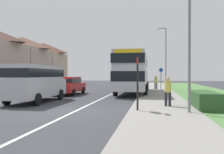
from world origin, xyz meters
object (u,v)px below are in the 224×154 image
double_decker_bus (133,71)px  street_lamp_near (187,13)px  bus_stop_sign (138,80)px  parked_van_silver (36,80)px  parked_car_red (69,85)px  street_lamp_mid (165,54)px  cycle_route_sign (161,78)px  pedestrian_at_stop (168,90)px  pedestrian_walking_away (156,82)px

double_decker_bus → street_lamp_near: 12.27m
bus_stop_sign → parked_van_silver: bearing=153.9°
double_decker_bus → parked_car_red: bearing=-157.3°
double_decker_bus → street_lamp_mid: bearing=66.1°
bus_stop_sign → cycle_route_sign: 16.23m
street_lamp_near → pedestrian_at_stop: bearing=109.1°
double_decker_bus → bus_stop_sign: bearing=-84.4°
pedestrian_at_stop → bus_stop_sign: (-1.48, -1.76, 0.56)m
parked_van_silver → pedestrian_walking_away: (7.81, 13.35, -0.43)m
double_decker_bus → bus_stop_sign: (1.11, -11.36, -0.60)m
double_decker_bus → street_lamp_mid: 8.51m
bus_stop_sign → pedestrian_at_stop: bearing=49.9°
parked_car_red → parked_van_silver: bearing=-91.1°
parked_van_silver → street_lamp_mid: 18.21m
pedestrian_at_stop → pedestrian_walking_away: bearing=91.5°
pedestrian_at_stop → street_lamp_near: (0.69, -1.99, 3.49)m
double_decker_bus → pedestrian_walking_away: 5.83m
parked_car_red → pedestrian_walking_away: 10.80m
double_decker_bus → pedestrian_walking_away: size_ratio=6.13×
cycle_route_sign → street_lamp_near: (0.53, -16.37, 3.04)m
bus_stop_sign → street_lamp_mid: bearing=83.3°
double_decker_bus → pedestrian_walking_away: (2.20, 5.27, -1.17)m
street_lamp_near → street_lamp_mid: 19.11m
cycle_route_sign → bus_stop_sign: bearing=-95.8°
street_lamp_mid → cycle_route_sign: bearing=-102.1°
street_lamp_near → street_lamp_mid: bearing=89.8°
parked_car_red → street_lamp_near: 13.28m
cycle_route_sign → parked_car_red: bearing=-139.4°
street_lamp_mid → bus_stop_sign: bearing=-96.7°
parked_car_red → cycle_route_sign: cycle_route_sign is taller
parked_car_red → cycle_route_sign: bearing=40.6°
pedestrian_at_stop → street_lamp_mid: (0.75, 17.12, 3.33)m
pedestrian_walking_away → cycle_route_sign: bearing=-41.9°
pedestrian_at_stop → street_lamp_mid: street_lamp_mid is taller
parked_van_silver → street_lamp_mid: street_lamp_mid is taller
cycle_route_sign → street_lamp_near: size_ratio=0.32×
parked_car_red → double_decker_bus: bearing=22.7°
double_decker_bus → bus_stop_sign: size_ratio=3.94×
bus_stop_sign → street_lamp_mid: street_lamp_mid is taller
cycle_route_sign → pedestrian_at_stop: bearing=-90.7°
parked_van_silver → cycle_route_sign: 15.34m
bus_stop_sign → pedestrian_walking_away: bearing=86.2°
parked_van_silver → street_lamp_near: bearing=-21.6°
parked_van_silver → parked_car_red: bearing=88.9°
parked_car_red → cycle_route_sign: (8.25, 7.08, 0.55)m
parked_car_red → street_lamp_mid: 13.65m
bus_stop_sign → cycle_route_sign: (1.65, 16.14, -0.11)m
parked_car_red → street_lamp_mid: street_lamp_mid is taller
double_decker_bus → street_lamp_near: bearing=-74.2°
bus_stop_sign → street_lamp_mid: (2.23, 18.88, 2.77)m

